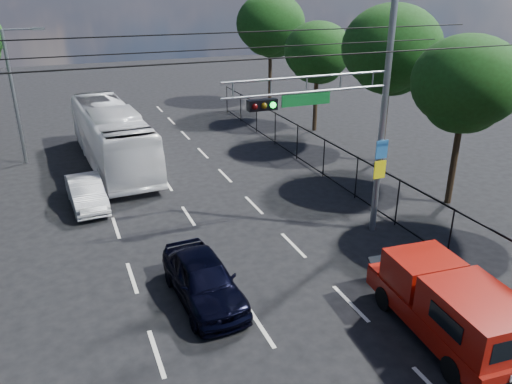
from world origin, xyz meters
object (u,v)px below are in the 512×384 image
navy_hatchback (203,279)px  white_bus (112,136)px  signal_mast (356,102)px  red_pickup (449,305)px  white_van (86,193)px

navy_hatchback → white_bus: size_ratio=0.38×
signal_mast → red_pickup: bearing=-96.6°
navy_hatchback → white_bus: white_bus is taller
red_pickup → navy_hatchback: 7.07m
navy_hatchback → white_van: navy_hatchback is taller
navy_hatchback → white_bus: 14.15m
signal_mast → white_van: bearing=143.9°
white_bus → white_van: 5.74m
red_pickup → navy_hatchback: bearing=143.2°
signal_mast → white_van: size_ratio=2.42×
red_pickup → navy_hatchback: (-5.66, 4.23, -0.33)m
signal_mast → white_bus: (-7.28, 12.01, -3.67)m
signal_mast → navy_hatchback: signal_mast is taller
white_bus → white_van: bearing=-112.9°
white_van → red_pickup: bearing=-61.2°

